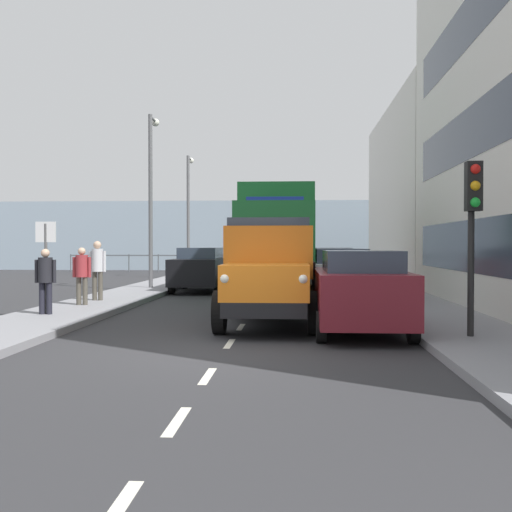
{
  "coord_description": "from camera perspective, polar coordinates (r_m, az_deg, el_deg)",
  "views": [
    {
      "loc": [
        -1.24,
        10.76,
        1.84
      ],
      "look_at": [
        -0.03,
        -7.96,
        1.5
      ],
      "focal_mm": 44.2,
      "sensor_mm": 36.0,
      "label": 1
    }
  ],
  "objects": [
    {
      "name": "pedestrian_in_dark_coat",
      "position": [
        19.71,
        -14.16,
        -0.82
      ],
      "size": [
        0.53,
        0.34,
        1.8
      ],
      "color": "#4C473D",
      "rests_on": "sidewalk_right"
    },
    {
      "name": "car_black_oppositeside_0",
      "position": [
        24.93,
        -5.06,
        -1.14
      ],
      "size": [
        1.88,
        4.69,
        1.72
      ],
      "color": "black",
      "rests_on": "ground_plane"
    },
    {
      "name": "road_centreline_markings",
      "position": [
        21.91,
        0.43,
        -3.77
      ],
      "size": [
        0.12,
        36.41,
        0.01
      ],
      "color": "silver",
      "rests_on": "ground_plane"
    },
    {
      "name": "lorry_cargo_green",
      "position": [
        22.09,
        1.97,
        1.64
      ],
      "size": [
        2.58,
        8.2,
        3.87
      ],
      "color": "#1E7033",
      "rests_on": "ground_plane"
    },
    {
      "name": "truck_vintage_orange",
      "position": [
        14.16,
        1.2,
        -1.64
      ],
      "size": [
        2.17,
        5.64,
        2.43
      ],
      "color": "black",
      "rests_on": "ground_plane"
    },
    {
      "name": "lamp_post_promenade",
      "position": [
        25.45,
        -9.45,
        6.32
      ],
      "size": [
        0.32,
        1.14,
        6.83
      ],
      "color": "#59595B",
      "rests_on": "sidewalk_right"
    },
    {
      "name": "pedestrian_near_railing",
      "position": [
        16.1,
        -18.52,
        -1.73
      ],
      "size": [
        0.53,
        0.34,
        1.59
      ],
      "color": "black",
      "rests_on": "sidewalk_right"
    },
    {
      "name": "car_white_kerbside_1",
      "position": [
        18.98,
        7.64,
        -1.83
      ],
      "size": [
        1.89,
        3.93,
        1.72
      ],
      "color": "white",
      "rests_on": "ground_plane"
    },
    {
      "name": "sea_horizon",
      "position": [
        45.26,
        2.11,
        1.86
      ],
      "size": [
        80.0,
        0.8,
        5.0
      ],
      "primitive_type": "cube",
      "color": "#8C9EAD",
      "rests_on": "ground_plane"
    },
    {
      "name": "sidewalk_left",
      "position": [
        22.56,
        12.4,
        -3.48
      ],
      "size": [
        2.31,
        40.01,
        0.15
      ],
      "primitive_type": "cube",
      "color": "gray",
      "rests_on": "ground_plane"
    },
    {
      "name": "building_far_block",
      "position": [
        33.72,
        18.89,
        5.26
      ],
      "size": [
        8.47,
        15.6,
        8.72
      ],
      "color": "silver",
      "rests_on": "ground_plane"
    },
    {
      "name": "ground_plane",
      "position": [
        22.34,
        0.49,
        -3.69
      ],
      "size": [
        80.0,
        80.0,
        0.0
      ],
      "primitive_type": "plane",
      "color": "#2D2D30"
    },
    {
      "name": "street_sign",
      "position": [
        16.15,
        -18.48,
        0.42
      ],
      "size": [
        0.5,
        0.07,
        2.25
      ],
      "color": "#4C4C4C",
      "rests_on": "sidewalk_right"
    },
    {
      "name": "traffic_light_near",
      "position": [
        12.16,
        19.03,
        3.96
      ],
      "size": [
        0.28,
        0.41,
        3.2
      ],
      "color": "black",
      "rests_on": "sidewalk_left"
    },
    {
      "name": "car_maroon_kerbside_near",
      "position": [
        13.13,
        9.42,
        -3.1
      ],
      "size": [
        1.88,
        4.1,
        1.72
      ],
      "color": "maroon",
      "rests_on": "ground_plane"
    },
    {
      "name": "sidewalk_right",
      "position": [
        23.07,
        -11.15,
        -3.38
      ],
      "size": [
        2.31,
        40.01,
        0.15
      ],
      "primitive_type": "cube",
      "color": "gray",
      "rests_on": "ground_plane"
    },
    {
      "name": "car_red_kerbside_2",
      "position": [
        24.11,
        6.79,
        -1.22
      ],
      "size": [
        1.84,
        3.94,
        1.72
      ],
      "color": "#B21E1E",
      "rests_on": "ground_plane"
    },
    {
      "name": "seawall_railing",
      "position": [
        41.67,
        1.97,
        -0.24
      ],
      "size": [
        28.08,
        0.08,
        1.2
      ],
      "color": "#4C5156",
      "rests_on": "ground_plane"
    },
    {
      "name": "lamp_post_far",
      "position": [
        34.42,
        -6.11,
        4.66
      ],
      "size": [
        0.32,
        1.14,
        6.51
      ],
      "color": "#59595B",
      "rests_on": "sidewalk_right"
    },
    {
      "name": "pedestrian_by_lamp",
      "position": [
        18.31,
        -15.48,
        -1.34
      ],
      "size": [
        0.53,
        0.34,
        1.61
      ],
      "color": "#4C473D",
      "rests_on": "sidewalk_right"
    }
  ]
}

